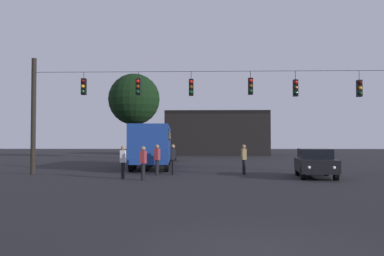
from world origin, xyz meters
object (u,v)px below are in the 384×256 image
Objects in this scene: city_bus at (153,142)px; car_near_right at (315,163)px; pedestrian_crossing_right at (143,161)px; pedestrian_near_bus at (157,158)px; pedestrian_crossing_left at (244,158)px; car_far_left at (167,153)px; pedestrian_trailing at (173,157)px; tree_left_silhouette at (134,99)px; pedestrian_crossing_center at (123,160)px.

car_near_right is at bearing -40.53° from city_bus.
pedestrian_crossing_right is 3.19m from pedestrian_near_bus.
pedestrian_near_bus is at bearing -172.93° from pedestrian_crossing_left.
pedestrian_trailing is at bearing -83.45° from car_far_left.
pedestrian_crossing_left is at bearing 7.07° from pedestrian_near_bus.
pedestrian_trailing reaches higher than pedestrian_near_bus.
tree_left_silhouette is at bearing 102.61° from pedestrian_near_bus.
car_near_right is 2.66× the size of pedestrian_crossing_center.
tree_left_silhouette is at bearing 100.65° from pedestrian_crossing_right.
city_bus is at bearing -89.95° from car_far_left.
city_bus reaches higher than car_near_right.
pedestrian_near_bus is (1.15, -6.91, -0.88)m from city_bus.
pedestrian_near_bus is at bearing 84.32° from pedestrian_crossing_right.
car_far_left is 2.54× the size of pedestrian_crossing_left.
pedestrian_crossing_center is at bearing -174.00° from car_near_right.
pedestrian_near_bus is (-4.96, -0.62, 0.00)m from pedestrian_crossing_left.
pedestrian_near_bus reaches higher than car_near_right.
car_far_left is 18.11m from pedestrian_near_bus.
pedestrian_crossing_left is at bearing -45.89° from city_bus.
pedestrian_near_bus is (-8.53, 1.36, 0.19)m from car_near_right.
pedestrian_crossing_left reaches higher than car_near_right.
pedestrian_crossing_center reaches higher than car_far_left.
city_bus is 2.54× the size of car_far_left.
pedestrian_crossing_left is at bearing 25.21° from pedestrian_crossing_center.
pedestrian_trailing is at bearing -72.64° from city_bus.
pedestrian_crossing_right is (0.84, -21.25, 0.15)m from car_far_left.
city_bus is 12.78m from car_near_right.
city_bus is 9.38m from pedestrian_crossing_center.
pedestrian_near_bus is at bearing -86.35° from car_far_left.
city_bus is at bearing 107.36° from pedestrian_trailing.
car_far_left is 0.44× the size of tree_left_silhouette.
pedestrian_near_bus is at bearing 170.95° from car_near_right.
car_near_right is at bearing -13.51° from pedestrian_trailing.
car_near_right is 9.03m from pedestrian_crossing_right.
car_near_right is 2.59× the size of pedestrian_near_bus.
pedestrian_near_bus is (1.47, 2.41, 0.03)m from pedestrian_crossing_center.
car_far_left is 2.62× the size of pedestrian_crossing_right.
pedestrian_crossing_right is (-8.85, -1.82, 0.15)m from car_near_right.
pedestrian_crossing_center is 0.97× the size of pedestrian_near_bus.
pedestrian_crossing_right is 29.90m from tree_left_silhouette.
pedestrian_crossing_center is (-6.43, -3.03, -0.03)m from pedestrian_crossing_left.
car_near_right is 31.13m from tree_left_silhouette.
tree_left_silhouette reaches higher than pedestrian_crossing_left.
pedestrian_trailing is at bearing 51.10° from pedestrian_crossing_center.
pedestrian_near_bus reaches higher than pedestrian_crossing_left.
pedestrian_crossing_right is 3.85m from pedestrian_trailing.
car_far_left is at bearing 109.31° from pedestrian_crossing_left.
pedestrian_near_bus is (1.15, -18.07, 0.19)m from car_far_left.
car_far_left is 10.75m from tree_left_silhouette.
tree_left_silhouette is (-5.73, 25.62, 5.95)m from pedestrian_near_bus.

